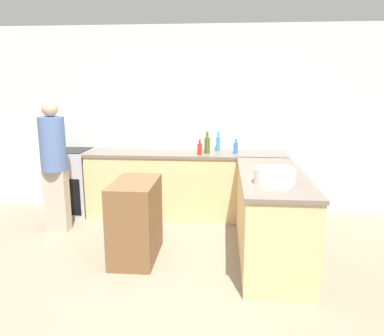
{
  "coord_description": "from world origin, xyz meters",
  "views": [
    {
      "loc": [
        0.53,
        -3.2,
        1.85
      ],
      "look_at": [
        0.2,
        0.74,
        0.98
      ],
      "focal_mm": 35.0,
      "sensor_mm": 36.0,
      "label": 1
    }
  ],
  "objects_px": {
    "water_bottle_blue": "(236,148)",
    "hot_sauce_bottle": "(200,149)",
    "olive_oil_bottle": "(207,145)",
    "island_table": "(136,220)",
    "person_by_range": "(54,162)",
    "mixing_bowl": "(275,176)",
    "range_oven": "(71,182)",
    "dish_soap_bottle": "(218,143)"
  },
  "relations": [
    {
      "from": "island_table",
      "to": "range_oven",
      "type": "bearing_deg",
      "value": 132.97
    },
    {
      "from": "hot_sauce_bottle",
      "to": "person_by_range",
      "type": "bearing_deg",
      "value": -163.2
    },
    {
      "from": "range_oven",
      "to": "dish_soap_bottle",
      "type": "xyz_separation_m",
      "value": [
        2.15,
        0.18,
        0.57
      ]
    },
    {
      "from": "person_by_range",
      "to": "mixing_bowl",
      "type": "bearing_deg",
      "value": -19.81
    },
    {
      "from": "island_table",
      "to": "mixing_bowl",
      "type": "xyz_separation_m",
      "value": [
        1.43,
        -0.26,
        0.58
      ]
    },
    {
      "from": "range_oven",
      "to": "mixing_bowl",
      "type": "xyz_separation_m",
      "value": [
        2.72,
        -1.65,
        0.54
      ]
    },
    {
      "from": "water_bottle_blue",
      "to": "hot_sauce_bottle",
      "type": "xyz_separation_m",
      "value": [
        -0.49,
        -0.15,
        0.0
      ]
    },
    {
      "from": "person_by_range",
      "to": "water_bottle_blue",
      "type": "bearing_deg",
      "value": 16.87
    },
    {
      "from": "island_table",
      "to": "dish_soap_bottle",
      "type": "distance_m",
      "value": 1.89
    },
    {
      "from": "olive_oil_bottle",
      "to": "hot_sauce_bottle",
      "type": "height_order",
      "value": "olive_oil_bottle"
    },
    {
      "from": "island_table",
      "to": "person_by_range",
      "type": "bearing_deg",
      "value": 150.31
    },
    {
      "from": "olive_oil_bottle",
      "to": "person_by_range",
      "type": "height_order",
      "value": "person_by_range"
    },
    {
      "from": "person_by_range",
      "to": "hot_sauce_bottle",
      "type": "bearing_deg",
      "value": 16.8
    },
    {
      "from": "range_oven",
      "to": "olive_oil_bottle",
      "type": "bearing_deg",
      "value": -1.29
    },
    {
      "from": "island_table",
      "to": "mixing_bowl",
      "type": "relative_size",
      "value": 2.22
    },
    {
      "from": "dish_soap_bottle",
      "to": "hot_sauce_bottle",
      "type": "xyz_separation_m",
      "value": [
        -0.24,
        -0.34,
        -0.03
      ]
    },
    {
      "from": "dish_soap_bottle",
      "to": "person_by_range",
      "type": "xyz_separation_m",
      "value": [
        -2.05,
        -0.89,
        -0.13
      ]
    },
    {
      "from": "water_bottle_blue",
      "to": "person_by_range",
      "type": "relative_size",
      "value": 0.12
    },
    {
      "from": "range_oven",
      "to": "island_table",
      "type": "distance_m",
      "value": 1.9
    },
    {
      "from": "range_oven",
      "to": "person_by_range",
      "type": "xyz_separation_m",
      "value": [
        0.1,
        -0.71,
        0.44
      ]
    },
    {
      "from": "dish_soap_bottle",
      "to": "person_by_range",
      "type": "relative_size",
      "value": 0.16
    },
    {
      "from": "hot_sauce_bottle",
      "to": "person_by_range",
      "type": "distance_m",
      "value": 1.89
    },
    {
      "from": "island_table",
      "to": "hot_sauce_bottle",
      "type": "xyz_separation_m",
      "value": [
        0.61,
        1.23,
        0.59
      ]
    },
    {
      "from": "water_bottle_blue",
      "to": "olive_oil_bottle",
      "type": "distance_m",
      "value": 0.4
    },
    {
      "from": "water_bottle_blue",
      "to": "olive_oil_bottle",
      "type": "height_order",
      "value": "olive_oil_bottle"
    },
    {
      "from": "dish_soap_bottle",
      "to": "water_bottle_blue",
      "type": "bearing_deg",
      "value": -37.75
    },
    {
      "from": "olive_oil_bottle",
      "to": "hot_sauce_bottle",
      "type": "xyz_separation_m",
      "value": [
        -0.1,
        -0.12,
        -0.04
      ]
    },
    {
      "from": "olive_oil_bottle",
      "to": "hot_sauce_bottle",
      "type": "distance_m",
      "value": 0.15
    },
    {
      "from": "range_oven",
      "to": "hot_sauce_bottle",
      "type": "bearing_deg",
      "value": -4.81
    },
    {
      "from": "dish_soap_bottle",
      "to": "person_by_range",
      "type": "bearing_deg",
      "value": -156.6
    },
    {
      "from": "island_table",
      "to": "person_by_range",
      "type": "distance_m",
      "value": 1.46
    },
    {
      "from": "range_oven",
      "to": "water_bottle_blue",
      "type": "relative_size",
      "value": 4.66
    },
    {
      "from": "mixing_bowl",
      "to": "water_bottle_blue",
      "type": "height_order",
      "value": "water_bottle_blue"
    },
    {
      "from": "water_bottle_blue",
      "to": "range_oven",
      "type": "bearing_deg",
      "value": 179.78
    },
    {
      "from": "range_oven",
      "to": "hot_sauce_bottle",
      "type": "distance_m",
      "value": 1.99
    },
    {
      "from": "island_table",
      "to": "person_by_range",
      "type": "relative_size",
      "value": 0.51
    },
    {
      "from": "mixing_bowl",
      "to": "dish_soap_bottle",
      "type": "height_order",
      "value": "dish_soap_bottle"
    },
    {
      "from": "range_oven",
      "to": "olive_oil_bottle",
      "type": "distance_m",
      "value": 2.09
    },
    {
      "from": "person_by_range",
      "to": "dish_soap_bottle",
      "type": "bearing_deg",
      "value": 23.4
    },
    {
      "from": "dish_soap_bottle",
      "to": "hot_sauce_bottle",
      "type": "relative_size",
      "value": 1.33
    },
    {
      "from": "range_oven",
      "to": "person_by_range",
      "type": "distance_m",
      "value": 0.84
    },
    {
      "from": "range_oven",
      "to": "mixing_bowl",
      "type": "bearing_deg",
      "value": -31.26
    }
  ]
}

